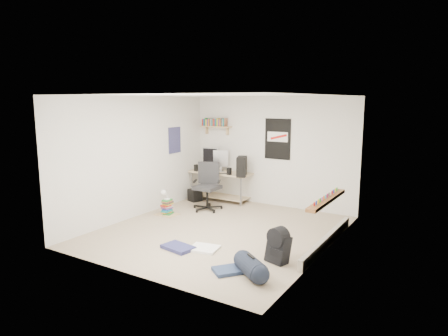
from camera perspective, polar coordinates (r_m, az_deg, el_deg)
The scene contains 26 objects.
floor at distance 7.57m, azimuth -0.67°, elevation -9.00°, with size 4.00×4.50×0.01m, color gray.
ceiling at distance 7.17m, azimuth -0.71°, elevation 10.36°, with size 4.00×4.50×0.01m, color white.
back_wall at distance 9.23m, azimuth 6.83°, elevation 2.34°, with size 4.00×0.01×2.50m, color silver.
left_wall at distance 8.50m, azimuth -12.20°, elevation 1.55°, with size 0.01×4.50×2.50m, color silver.
right_wall at distance 6.43m, azimuth 14.58°, elevation -1.11°, with size 0.01×4.50×2.50m, color silver.
desk at distance 9.72m, azimuth -0.38°, elevation -2.51°, with size 1.52×0.66×0.69m, color tan.
monitor_left at distance 9.79m, azimuth -1.92°, elevation 0.86°, with size 0.41×0.10×0.45m, color #A5A6AB.
monitor_right at distance 9.62m, azimuth -0.47°, elevation 0.55°, with size 0.36×0.09×0.40m, color #B3B3B8.
pc_tower at distance 9.15m, azimuth 2.55°, elevation 0.23°, with size 0.20×0.43×0.45m, color black.
keyboard at distance 9.40m, azimuth -0.25°, elevation -0.84°, with size 0.37×0.13×0.02m, color black.
speaker_left at distance 9.72m, azimuth -3.95°, elevation -0.03°, with size 0.09×0.09×0.18m, color black.
speaker_right at distance 9.22m, azimuth 0.75°, elevation -0.54°, with size 0.09×0.09×0.18m, color black.
office_chair at distance 8.86m, azimuth -2.42°, elevation -2.90°, with size 0.69×0.69×1.06m, color #262628.
wall_shelf at distance 9.77m, azimuth -1.17°, elevation 5.94°, with size 0.80×0.22×0.24m, color tan.
poster_back_wall at distance 9.11m, azimuth 7.66°, elevation 4.12°, with size 0.62×0.03×0.92m, color black.
poster_left_wall at distance 9.35m, azimuth -7.07°, elevation 3.97°, with size 0.02×0.42×0.60m, color navy.
window at distance 6.70m, azimuth 14.96°, elevation 1.03°, with size 0.10×1.50×1.26m, color brown.
baseboard_heater at distance 7.03m, azimuth 14.51°, elevation -10.00°, with size 0.08×2.50×0.18m, color #B7B2A8.
backpack at distance 6.20m, azimuth 7.75°, elevation -11.40°, with size 0.33×0.26×0.44m, color black.
duffel_bag at distance 5.71m, azimuth 3.85°, elevation -13.86°, with size 0.28×0.28×0.55m, color black.
tshirt at distance 6.68m, azimuth -2.87°, elevation -11.40°, with size 0.46×0.39×0.04m, color white.
jeans_a at distance 6.72m, azimuth -6.57°, elevation -11.20°, with size 0.53×0.33×0.06m, color navy.
jeans_b at distance 5.87m, azimuth 0.65°, elevation -14.40°, with size 0.42×0.32×0.05m, color navy.
book_stack at distance 8.63m, azimuth -8.15°, elevation -5.65°, with size 0.39×0.32×0.27m, color olive.
desk_lamp at distance 8.55m, azimuth -8.17°, elevation -4.22°, with size 0.13×0.22×0.22m, color white.
subwoofer at distance 9.72m, azimuth -4.17°, elevation -3.91°, with size 0.27×0.27×0.30m, color black.
Camera 1 is at (3.84, -6.06, 2.42)m, focal length 32.00 mm.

